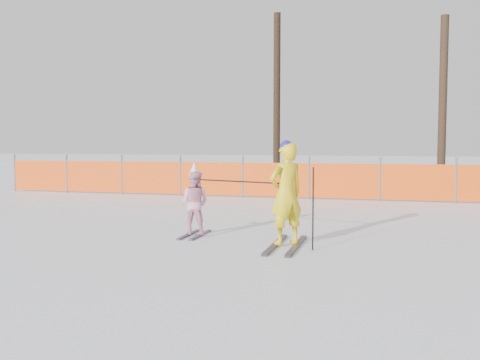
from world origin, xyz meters
name	(u,v)px	position (x,y,z in m)	size (l,w,h in m)	color
ground	(232,242)	(0.00, 0.00, 0.00)	(120.00, 120.00, 0.00)	white
adult	(286,194)	(0.92, -0.10, 0.83)	(0.69, 1.69, 1.68)	black
child	(194,202)	(-0.82, 0.46, 0.60)	(0.57, 1.04, 1.31)	black
ski_poles	(270,193)	(0.64, -0.03, 0.84)	(2.08, 0.74, 1.28)	black
safety_fence	(224,179)	(-2.28, 7.11, 0.56)	(14.92, 0.06, 1.25)	#595960
tree_trunks	(379,103)	(2.23, 11.35, 3.04)	(7.79, 1.55, 6.60)	#332216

